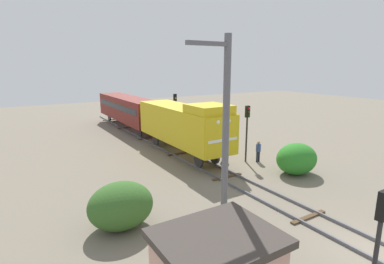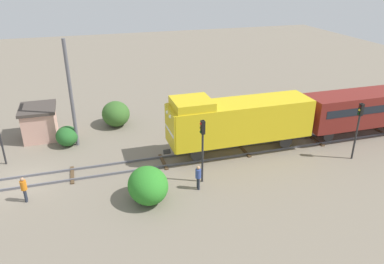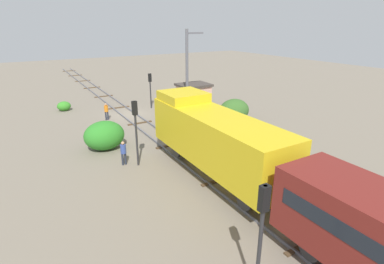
# 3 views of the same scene
# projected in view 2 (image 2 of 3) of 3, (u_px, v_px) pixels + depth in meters

# --- Properties ---
(ground_plane) EXTENTS (118.13, 118.13, 0.00)m
(ground_plane) POSITION_uv_depth(u_px,v_px,m) (22.00, 183.00, 25.43)
(ground_plane) COLOR #756B5B
(railway_track) EXTENTS (2.40, 78.75, 0.16)m
(railway_track) POSITION_uv_depth(u_px,v_px,m) (22.00, 182.00, 25.40)
(railway_track) COLOR #595960
(railway_track) RESTS_ON ground
(locomotive) EXTENTS (2.90, 11.60, 4.60)m
(locomotive) POSITION_uv_depth(u_px,v_px,m) (238.00, 119.00, 28.50)
(locomotive) COLOR gold
(locomotive) RESTS_ON railway_track
(passenger_car_leading) EXTENTS (2.84, 14.00, 3.66)m
(passenger_car_leading) POSITION_uv_depth(u_px,v_px,m) (381.00, 105.00, 32.16)
(passenger_car_leading) COLOR maroon
(passenger_car_leading) RESTS_ON railway_track
(traffic_signal_mid) EXTENTS (0.32, 0.34, 4.48)m
(traffic_signal_mid) POSITION_uv_depth(u_px,v_px,m) (203.00, 140.00, 24.33)
(traffic_signal_mid) COLOR #262628
(traffic_signal_mid) RESTS_ON ground
(traffic_signal_far) EXTENTS (0.32, 0.34, 4.44)m
(traffic_signal_far) POSITION_uv_depth(u_px,v_px,m) (359.00, 121.00, 27.37)
(traffic_signal_far) COLOR #262628
(traffic_signal_far) RESTS_ON ground
(worker_near_track) EXTENTS (0.38, 0.38, 1.70)m
(worker_near_track) POSITION_uv_depth(u_px,v_px,m) (24.00, 188.00, 23.06)
(worker_near_track) COLOR #262B38
(worker_near_track) RESTS_ON ground
(worker_by_signal) EXTENTS (0.38, 0.38, 1.70)m
(worker_by_signal) POSITION_uv_depth(u_px,v_px,m) (198.00, 176.00, 24.36)
(worker_by_signal) COLOR #262B38
(worker_by_signal) RESTS_ON ground
(catenary_mast) EXTENTS (1.94, 0.28, 8.65)m
(catenary_mast) POSITION_uv_depth(u_px,v_px,m) (71.00, 91.00, 28.98)
(catenary_mast) COLOR #595960
(catenary_mast) RESTS_ON ground
(relay_hut) EXTENTS (3.50, 2.90, 2.74)m
(relay_hut) POSITION_uv_depth(u_px,v_px,m) (39.00, 122.00, 31.64)
(relay_hut) COLOR #D19E8C
(relay_hut) RESTS_ON ground
(bush_mid) EXTENTS (3.07, 2.51, 2.23)m
(bush_mid) POSITION_uv_depth(u_px,v_px,m) (116.00, 114.00, 34.14)
(bush_mid) COLOR #356026
(bush_mid) RESTS_ON ground
(bush_far) EXTENTS (2.17, 1.77, 1.58)m
(bush_far) POSITION_uv_depth(u_px,v_px,m) (67.00, 136.00, 30.50)
(bush_far) COLOR #245E26
(bush_far) RESTS_ON ground
(bush_back) EXTENTS (3.04, 2.49, 2.21)m
(bush_back) POSITION_uv_depth(u_px,v_px,m) (148.00, 185.00, 23.09)
(bush_back) COLOR #2C7E26
(bush_back) RESTS_ON ground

